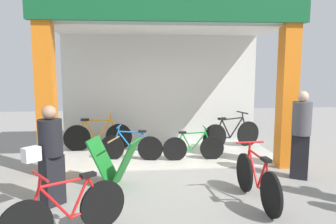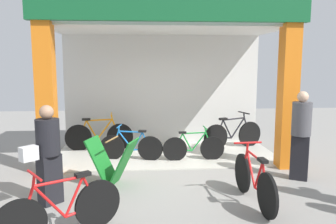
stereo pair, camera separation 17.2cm
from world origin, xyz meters
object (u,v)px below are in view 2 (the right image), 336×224
at_px(bicycle_inside_2, 233,134).
at_px(bicycle_inside_3, 131,147).
at_px(bicycle_parked_1, 254,181).
at_px(pedestrian_0, 48,153).
at_px(bicycle_inside_1, 99,136).
at_px(bicycle_parked_0, 62,211).
at_px(bicycle_inside_0, 193,147).
at_px(sandwich_board_sign, 112,162).
at_px(pedestrian_2, 301,134).

height_order(bicycle_inside_2, bicycle_inside_3, bicycle_inside_2).
relative_size(bicycle_parked_1, pedestrian_0, 1.08).
bearing_deg(bicycle_inside_2, bicycle_inside_1, 178.05).
distance_m(bicycle_parked_0, pedestrian_0, 1.33).
relative_size(bicycle_inside_0, bicycle_inside_3, 0.98).
height_order(bicycle_inside_1, bicycle_inside_3, bicycle_inside_1).
bearing_deg(bicycle_parked_0, bicycle_parked_1, 17.57).
xyz_separation_m(bicycle_parked_0, sandwich_board_sign, (0.49, 1.96, 0.06)).
xyz_separation_m(bicycle_inside_0, bicycle_inside_2, (1.21, 1.04, 0.07)).
bearing_deg(bicycle_parked_1, bicycle_inside_0, 103.21).
bearing_deg(bicycle_inside_1, bicycle_inside_2, -1.95).
bearing_deg(bicycle_inside_2, bicycle_parked_0, -127.79).
bearing_deg(bicycle_inside_0, sandwich_board_sign, -140.39).
distance_m(bicycle_inside_2, pedestrian_0, 5.10).
bearing_deg(pedestrian_0, bicycle_parked_0, -68.65).
bearing_deg(pedestrian_0, bicycle_parked_1, -4.76).
height_order(bicycle_inside_2, bicycle_parked_1, bicycle_inside_2).
bearing_deg(pedestrian_2, bicycle_inside_1, 148.12).
distance_m(bicycle_inside_1, bicycle_inside_2, 3.49).
bearing_deg(bicycle_parked_0, pedestrian_0, 111.35).
relative_size(bicycle_inside_0, bicycle_inside_1, 0.82).
xyz_separation_m(bicycle_inside_1, bicycle_inside_3, (0.85, -1.01, -0.06)).
xyz_separation_m(bicycle_inside_2, bicycle_parked_0, (-3.44, -4.43, -0.01)).
bearing_deg(bicycle_parked_1, pedestrian_0, 175.24).
height_order(bicycle_inside_2, bicycle_parked_0, bicycle_inside_2).
height_order(bicycle_inside_1, pedestrian_2, pedestrian_2).
bearing_deg(pedestrian_2, bicycle_inside_2, 104.76).
relative_size(bicycle_inside_0, bicycle_parked_1, 0.83).
bearing_deg(bicycle_inside_0, bicycle_inside_2, 40.74).
xyz_separation_m(bicycle_inside_3, bicycle_parked_0, (-0.80, -3.54, 0.05)).
relative_size(bicycle_inside_2, sandwich_board_sign, 1.65).
bearing_deg(sandwich_board_sign, bicycle_inside_1, 101.80).
bearing_deg(bicycle_inside_0, bicycle_inside_3, 174.03).
xyz_separation_m(pedestrian_0, pedestrian_2, (4.54, 0.82, 0.06)).
bearing_deg(bicycle_inside_3, pedestrian_0, -117.79).
relative_size(bicycle_parked_0, bicycle_parked_1, 0.83).
distance_m(bicycle_inside_3, bicycle_parked_1, 3.33).
xyz_separation_m(bicycle_inside_3, pedestrian_2, (3.29, -1.56, 0.57)).
bearing_deg(bicycle_parked_0, bicycle_inside_2, 52.21).
height_order(bicycle_inside_1, bicycle_parked_0, bicycle_inside_1).
relative_size(bicycle_inside_1, pedestrian_2, 1.01).
distance_m(bicycle_inside_2, sandwich_board_sign, 3.85).
bearing_deg(bicycle_inside_0, pedestrian_2, -37.26).
xyz_separation_m(bicycle_inside_1, pedestrian_0, (-0.40, -3.39, 0.45)).
bearing_deg(bicycle_inside_3, bicycle_parked_1, -52.72).
bearing_deg(bicycle_inside_2, pedestrian_2, -75.24).
height_order(bicycle_inside_1, sandwich_board_sign, bicycle_inside_1).
bearing_deg(bicycle_inside_3, sandwich_board_sign, -100.93).
distance_m(bicycle_inside_2, bicycle_parked_0, 5.61).
bearing_deg(bicycle_parked_0, bicycle_inside_0, 56.70).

